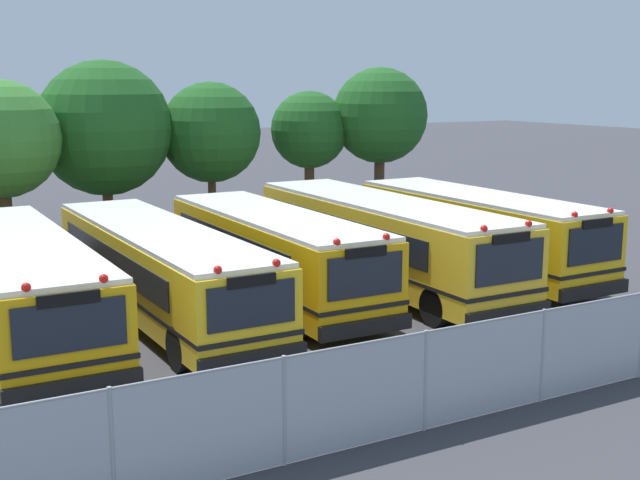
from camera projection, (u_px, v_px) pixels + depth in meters
name	position (u px, v px, depth m)	size (l,w,h in m)	color
ground_plane	(276.00, 300.00, 23.51)	(160.00, 160.00, 0.00)	#38383D
school_bus_0	(20.00, 283.00, 19.89)	(2.67, 11.08, 2.56)	#EAA80C
school_bus_1	(160.00, 268.00, 21.59)	(2.51, 11.45, 2.51)	yellow
school_bus_2	(274.00, 253.00, 23.14)	(2.56, 9.89, 2.64)	#EAA80C
school_bus_3	(382.00, 239.00, 24.85)	(2.68, 11.44, 2.76)	yellow
school_bus_4	(477.00, 230.00, 26.44)	(2.58, 9.86, 2.72)	yellow
tree_2	(107.00, 129.00, 31.84)	(5.16, 5.16, 6.90)	#4C3823
tree_3	(210.00, 132.00, 33.33)	(4.03, 4.03, 6.08)	#4C3823
tree_4	(311.00, 130.00, 35.38)	(3.28, 3.28, 5.69)	#4C3823
tree_5	(379.00, 117.00, 35.76)	(4.09, 4.09, 6.68)	#4C3823
chainlink_fence	(486.00, 366.00, 15.25)	(19.43, 0.07, 1.84)	#9EA0A3
traffic_cone	(512.00, 368.00, 17.09)	(0.44, 0.44, 0.57)	#EA5914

